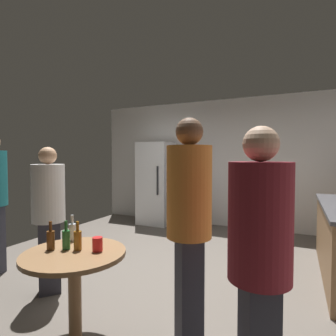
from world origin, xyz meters
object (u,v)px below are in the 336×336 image
at_px(person_in_navy_shirt, 186,187).
at_px(person_in_orange_shirt, 189,215).
at_px(beer_bottle_clear, 72,231).
at_px(beer_bottle_green, 66,239).
at_px(plastic_cup_red, 98,244).
at_px(beer_bottle_amber, 78,240).
at_px(person_in_white_shirt, 49,208).
at_px(refrigerator, 156,183).
at_px(beer_bottle_brown, 51,239).
at_px(person_in_maroon_shirt, 259,252).
at_px(foreground_table, 74,265).

bearing_deg(person_in_navy_shirt, person_in_orange_shirt, -12.77).
xyz_separation_m(beer_bottle_clear, person_in_orange_shirt, (1.07, 0.11, 0.22)).
bearing_deg(beer_bottle_green, beer_bottle_clear, 122.50).
bearing_deg(plastic_cup_red, person_in_orange_shirt, 18.32).
bearing_deg(person_in_navy_shirt, beer_bottle_amber, -28.58).
height_order(beer_bottle_green, person_in_white_shirt, person_in_white_shirt).
distance_m(beer_bottle_green, person_in_navy_shirt, 3.27).
xyz_separation_m(beer_bottle_amber, beer_bottle_green, (-0.10, -0.02, 0.00)).
bearing_deg(refrigerator, beer_bottle_green, -72.88).
bearing_deg(person_in_white_shirt, person_in_navy_shirt, 119.07).
distance_m(beer_bottle_green, beer_bottle_clear, 0.22).
relative_size(beer_bottle_clear, person_in_navy_shirt, 0.15).
xyz_separation_m(beer_bottle_brown, person_in_white_shirt, (-0.64, 0.54, 0.11)).
bearing_deg(person_in_navy_shirt, person_in_white_shirt, -44.72).
xyz_separation_m(beer_bottle_amber, person_in_maroon_shirt, (1.40, -0.11, 0.14)).
relative_size(plastic_cup_red, person_in_maroon_shirt, 0.07).
xyz_separation_m(plastic_cup_red, person_in_orange_shirt, (0.69, 0.23, 0.25)).
relative_size(foreground_table, person_in_white_shirt, 0.50).
xyz_separation_m(beer_bottle_green, person_in_maroon_shirt, (1.50, -0.09, 0.14)).
relative_size(beer_bottle_brown, person_in_orange_shirt, 0.13).
xyz_separation_m(person_in_maroon_shirt, person_in_navy_shirt, (-1.75, 3.35, -0.05)).
distance_m(refrigerator, person_in_orange_shirt, 4.06).
relative_size(foreground_table, person_in_orange_shirt, 0.45).
height_order(beer_bottle_brown, beer_bottle_clear, same).
relative_size(beer_bottle_green, beer_bottle_clear, 1.00).
relative_size(person_in_white_shirt, person_in_maroon_shirt, 0.96).
relative_size(person_in_orange_shirt, person_in_white_shirt, 1.12).
distance_m(beer_bottle_amber, beer_bottle_brown, 0.22).
bearing_deg(beer_bottle_amber, person_in_white_shirt, 151.66).
height_order(refrigerator, beer_bottle_amber, refrigerator).
height_order(foreground_table, beer_bottle_green, beer_bottle_green).
distance_m(beer_bottle_clear, person_in_orange_shirt, 1.09).
relative_size(beer_bottle_brown, beer_bottle_green, 1.00).
distance_m(refrigerator, beer_bottle_amber, 3.95).
distance_m(foreground_table, person_in_white_shirt, 1.03).
distance_m(refrigerator, foreground_table, 4.00).
bearing_deg(person_in_maroon_shirt, refrigerator, -82.22).
height_order(refrigerator, person_in_orange_shirt, refrigerator).
distance_m(beer_bottle_clear, person_in_white_shirt, 0.69).
height_order(beer_bottle_green, person_in_navy_shirt, person_in_navy_shirt).
distance_m(foreground_table, plastic_cup_red, 0.24).
bearing_deg(plastic_cup_red, beer_bottle_brown, -159.71).
xyz_separation_m(beer_bottle_amber, beer_bottle_clear, (-0.22, 0.16, 0.00)).
bearing_deg(person_in_white_shirt, refrigerator, 136.29).
bearing_deg(plastic_cup_red, person_in_white_shirt, 157.84).
xyz_separation_m(beer_bottle_brown, plastic_cup_red, (0.36, 0.13, -0.03)).
bearing_deg(person_in_orange_shirt, person_in_maroon_shirt, 106.69).
relative_size(beer_bottle_brown, person_in_white_shirt, 0.14).
bearing_deg(person_in_white_shirt, person_in_orange_shirt, 32.91).
bearing_deg(person_in_navy_shirt, beer_bottle_brown, -32.16).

